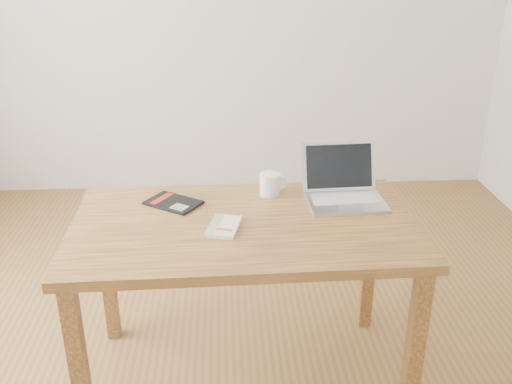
{
  "coord_description": "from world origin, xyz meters",
  "views": [
    {
      "loc": [
        -0.02,
        -2.11,
        1.74
      ],
      "look_at": [
        0.1,
        -0.08,
        0.85
      ],
      "focal_mm": 40.0,
      "sensor_mm": 36.0,
      "label": 1
    }
  ],
  "objects": [
    {
      "name": "coffee_mug",
      "position": [
        0.17,
        0.11,
        0.8
      ],
      "size": [
        0.13,
        0.09,
        0.09
      ],
      "rotation": [
        0.0,
        0.0,
        0.25
      ],
      "color": "white",
      "rests_on": "desk"
    },
    {
      "name": "white_guidebook",
      "position": [
        -0.03,
        -0.19,
        0.76
      ],
      "size": [
        0.15,
        0.2,
        0.02
      ],
      "rotation": [
        0.0,
        0.0,
        -0.25
      ],
      "color": "silver",
      "rests_on": "desk"
    },
    {
      "name": "desk",
      "position": [
        0.05,
        -0.14,
        0.66
      ],
      "size": [
        1.35,
        0.79,
        0.75
      ],
      "rotation": [
        0.0,
        0.0,
        0.02
      ],
      "color": "brown",
      "rests_on": "ground"
    },
    {
      "name": "room",
      "position": [
        -0.07,
        0.0,
        1.36
      ],
      "size": [
        4.04,
        4.04,
        2.7
      ],
      "color": "brown",
      "rests_on": "ground"
    },
    {
      "name": "black_guidebook",
      "position": [
        -0.24,
        0.04,
        0.76
      ],
      "size": [
        0.26,
        0.24,
        0.01
      ],
      "rotation": [
        0.0,
        0.0,
        0.98
      ],
      "color": "black",
      "rests_on": "desk"
    },
    {
      "name": "laptop",
      "position": [
        0.47,
        0.05,
        0.8
      ],
      "size": [
        0.33,
        0.31,
        0.21
      ],
      "rotation": [
        0.0,
        0.0,
        0.06
      ],
      "color": "silver",
      "rests_on": "desk"
    }
  ]
}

